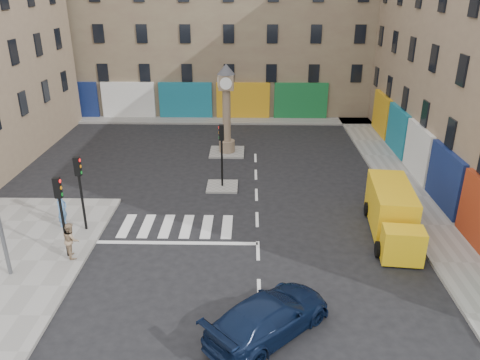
{
  "coord_description": "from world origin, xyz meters",
  "views": [
    {
      "loc": [
        -0.44,
        -17.16,
        11.23
      ],
      "look_at": [
        -0.88,
        4.45,
        2.0
      ],
      "focal_mm": 35.0,
      "sensor_mm": 36.0,
      "label": 1
    }
  ],
  "objects_px": {
    "clock_pillar": "(226,104)",
    "pedestrian_blue": "(62,210)",
    "yellow_van": "(392,212)",
    "navy_sedan": "(269,316)",
    "pedestrian_tan": "(71,240)",
    "traffic_light_island": "(222,146)",
    "traffic_light_left_near": "(60,205)",
    "traffic_light_left_far": "(80,182)"
  },
  "relations": [
    {
      "from": "traffic_light_left_far",
      "to": "navy_sedan",
      "type": "bearing_deg",
      "value": -38.92
    },
    {
      "from": "pedestrian_blue",
      "to": "yellow_van",
      "type": "bearing_deg",
      "value": -75.31
    },
    {
      "from": "pedestrian_tan",
      "to": "pedestrian_blue",
      "type": "bearing_deg",
      "value": -0.15
    },
    {
      "from": "traffic_light_island",
      "to": "pedestrian_tan",
      "type": "relative_size",
      "value": 2.29
    },
    {
      "from": "traffic_light_island",
      "to": "clock_pillar",
      "type": "xyz_separation_m",
      "value": [
        0.0,
        6.0,
        0.96
      ]
    },
    {
      "from": "traffic_light_left_near",
      "to": "pedestrian_blue",
      "type": "relative_size",
      "value": 2.19
    },
    {
      "from": "traffic_light_island",
      "to": "yellow_van",
      "type": "xyz_separation_m",
      "value": [
        8.41,
        -5.18,
        -1.51
      ]
    },
    {
      "from": "clock_pillar",
      "to": "traffic_light_island",
      "type": "bearing_deg",
      "value": -90.0
    },
    {
      "from": "yellow_van",
      "to": "traffic_light_left_near",
      "type": "bearing_deg",
      "value": -163.86
    },
    {
      "from": "traffic_light_island",
      "to": "yellow_van",
      "type": "bearing_deg",
      "value": -31.6
    },
    {
      "from": "navy_sedan",
      "to": "traffic_light_left_near",
      "type": "bearing_deg",
      "value": 18.26
    },
    {
      "from": "clock_pillar",
      "to": "yellow_van",
      "type": "relative_size",
      "value": 1.0
    },
    {
      "from": "traffic_light_left_near",
      "to": "clock_pillar",
      "type": "relative_size",
      "value": 0.61
    },
    {
      "from": "yellow_van",
      "to": "pedestrian_blue",
      "type": "distance_m",
      "value": 15.9
    },
    {
      "from": "pedestrian_blue",
      "to": "navy_sedan",
      "type": "bearing_deg",
      "value": -111.55
    },
    {
      "from": "navy_sedan",
      "to": "pedestrian_tan",
      "type": "relative_size",
      "value": 3.06
    },
    {
      "from": "clock_pillar",
      "to": "pedestrian_blue",
      "type": "distance_m",
      "value": 13.62
    },
    {
      "from": "navy_sedan",
      "to": "yellow_van",
      "type": "relative_size",
      "value": 0.81
    },
    {
      "from": "clock_pillar",
      "to": "pedestrian_blue",
      "type": "height_order",
      "value": "clock_pillar"
    },
    {
      "from": "traffic_light_left_near",
      "to": "navy_sedan",
      "type": "distance_m",
      "value": 9.89
    },
    {
      "from": "navy_sedan",
      "to": "pedestrian_tan",
      "type": "bearing_deg",
      "value": 17.77
    },
    {
      "from": "yellow_van",
      "to": "pedestrian_tan",
      "type": "distance_m",
      "value": 14.73
    },
    {
      "from": "traffic_light_left_far",
      "to": "navy_sedan",
      "type": "xyz_separation_m",
      "value": [
        8.59,
        -6.93,
        -1.9
      ]
    },
    {
      "from": "traffic_light_island",
      "to": "clock_pillar",
      "type": "bearing_deg",
      "value": 90.0
    },
    {
      "from": "traffic_light_island",
      "to": "navy_sedan",
      "type": "bearing_deg",
      "value": -79.5
    },
    {
      "from": "traffic_light_left_far",
      "to": "navy_sedan",
      "type": "relative_size",
      "value": 0.75
    },
    {
      "from": "traffic_light_island",
      "to": "clock_pillar",
      "type": "distance_m",
      "value": 6.07
    },
    {
      "from": "clock_pillar",
      "to": "yellow_van",
      "type": "bearing_deg",
      "value": -53.02
    },
    {
      "from": "pedestrian_tan",
      "to": "navy_sedan",
      "type": "bearing_deg",
      "value": -145.74
    },
    {
      "from": "pedestrian_blue",
      "to": "pedestrian_tan",
      "type": "bearing_deg",
      "value": -137.73
    },
    {
      "from": "clock_pillar",
      "to": "pedestrian_tan",
      "type": "distance_m",
      "value": 15.32
    },
    {
      "from": "traffic_light_left_far",
      "to": "pedestrian_tan",
      "type": "distance_m",
      "value": 2.95
    },
    {
      "from": "traffic_light_left_near",
      "to": "pedestrian_tan",
      "type": "distance_m",
      "value": 1.68
    },
    {
      "from": "clock_pillar",
      "to": "pedestrian_blue",
      "type": "relative_size",
      "value": 3.6
    },
    {
      "from": "traffic_light_left_far",
      "to": "yellow_van",
      "type": "bearing_deg",
      "value": 0.87
    },
    {
      "from": "traffic_light_left_near",
      "to": "clock_pillar",
      "type": "distance_m",
      "value": 15.19
    },
    {
      "from": "yellow_van",
      "to": "pedestrian_tan",
      "type": "bearing_deg",
      "value": -163.6
    },
    {
      "from": "yellow_van",
      "to": "traffic_light_island",
      "type": "bearing_deg",
      "value": 154.43
    },
    {
      "from": "navy_sedan",
      "to": "pedestrian_blue",
      "type": "xyz_separation_m",
      "value": [
        -9.77,
        7.25,
        0.28
      ]
    },
    {
      "from": "pedestrian_tan",
      "to": "traffic_light_island",
      "type": "bearing_deg",
      "value": -65.24
    },
    {
      "from": "traffic_light_island",
      "to": "pedestrian_blue",
      "type": "xyz_separation_m",
      "value": [
        -7.49,
        -5.09,
        -1.59
      ]
    },
    {
      "from": "traffic_light_left_far",
      "to": "yellow_van",
      "type": "relative_size",
      "value": 0.61
    }
  ]
}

